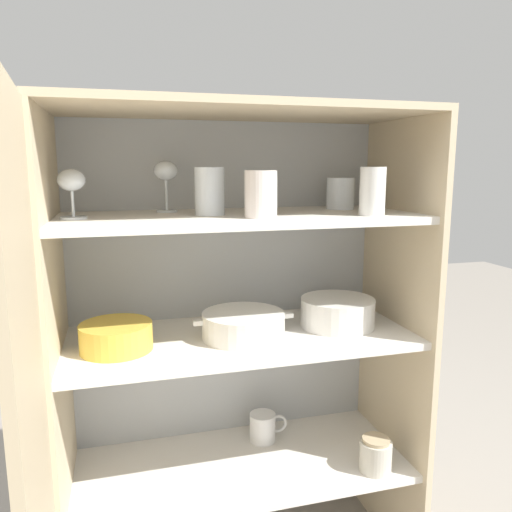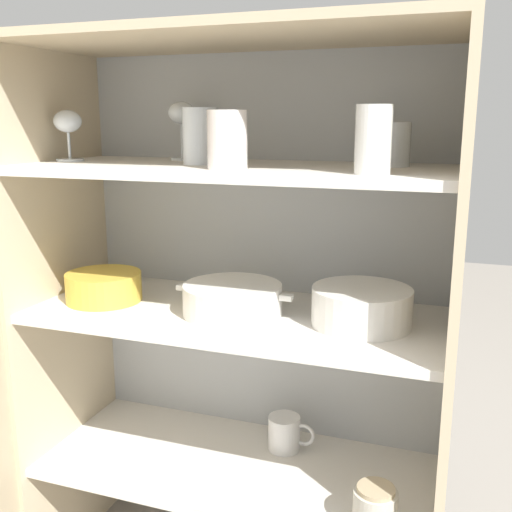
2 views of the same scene
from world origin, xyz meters
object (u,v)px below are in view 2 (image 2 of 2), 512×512
object	(u,v)px
casserole_dish	(233,299)
plate_stack_white	(362,307)
coffee_mug_primary	(285,433)
mixing_bowl_large	(104,285)
storage_jar	(375,509)

from	to	relation	value
casserole_dish	plate_stack_white	bearing A→B (deg)	4.55
coffee_mug_primary	plate_stack_white	bearing A→B (deg)	-26.40
plate_stack_white	mixing_bowl_large	world-z (taller)	plate_stack_white
mixing_bowl_large	storage_jar	world-z (taller)	mixing_bowl_large
storage_jar	mixing_bowl_large	bearing A→B (deg)	171.13
casserole_dish	storage_jar	distance (m)	0.52
plate_stack_white	coffee_mug_primary	distance (m)	0.44
coffee_mug_primary	casserole_dish	bearing A→B (deg)	-127.13
casserole_dish	coffee_mug_primary	xyz separation A→B (m)	(0.09, 0.12, -0.37)
coffee_mug_primary	mixing_bowl_large	bearing A→B (deg)	-163.38
plate_stack_white	storage_jar	size ratio (longest dim) A/B	2.19
plate_stack_white	mixing_bowl_large	xyz separation A→B (m)	(-0.61, -0.03, -0.00)
mixing_bowl_large	casserole_dish	xyz separation A→B (m)	(0.33, 0.01, -0.00)
mixing_bowl_large	casserole_dish	world-z (taller)	same
plate_stack_white	coffee_mug_primary	bearing A→B (deg)	153.60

